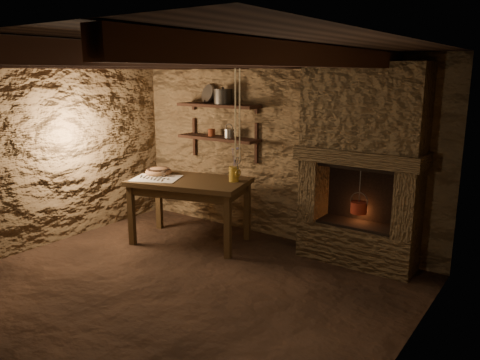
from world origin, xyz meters
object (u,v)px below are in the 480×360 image
Objects in this scene: wooden_bowl at (158,172)px; red_pot at (359,207)px; stoneware_jug at (234,167)px; iron_stockpot at (223,97)px; work_table at (190,209)px.

wooden_bowl is 0.65× the size of red_pot.
iron_stockpot is at bearing 157.30° from stoneware_jug.
wooden_bowl is (-0.53, -0.03, 0.43)m from work_table.
wooden_bowl is 1.43× the size of iron_stockpot.
red_pot is at bearing 0.24° from work_table.
wooden_bowl is (-1.06, -0.27, -0.15)m from stoneware_jug.
stoneware_jug is 0.82× the size of red_pot.
iron_stockpot is at bearing 52.34° from wooden_bowl.
red_pot is (2.06, 0.57, 0.24)m from work_table.
work_table is at bearing -92.22° from iron_stockpot.
stoneware_jug is 1.11m from wooden_bowl.
work_table is 0.68m from wooden_bowl.
red_pot is at bearing 30.48° from stoneware_jug.
work_table is 4.70× the size of wooden_bowl.
stoneware_jug is at bearing -41.19° from iron_stockpot.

